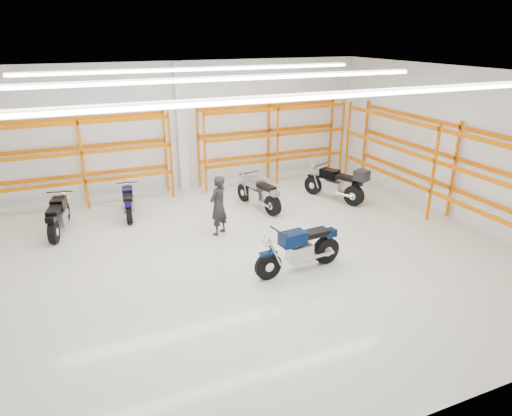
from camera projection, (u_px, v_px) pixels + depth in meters
name	position (u px, v px, depth m)	size (l,w,h in m)	color
ground	(243.00, 255.00, 11.81)	(14.00, 14.00, 0.00)	beige
room_shell	(241.00, 129.00, 10.64)	(14.02, 12.02, 4.51)	white
motorcycle_main	(302.00, 249.00, 10.93)	(2.34, 0.78, 1.15)	black
motorcycle_back_a	(58.00, 217.00, 12.95)	(0.86, 2.14, 1.06)	black
motorcycle_back_b	(128.00, 203.00, 14.15)	(0.67, 1.95, 0.96)	black
motorcycle_back_c	(260.00, 194.00, 14.73)	(0.82, 2.20, 1.09)	black
motorcycle_back_d	(339.00, 184.00, 15.37)	(1.28, 2.34, 1.26)	black
standing_man	(218.00, 205.00, 12.77)	(0.63, 0.41, 1.73)	black
structural_column	(181.00, 128.00, 15.99)	(0.32, 0.32, 4.50)	white
pallet_racking_back_left	(81.00, 153.00, 14.62)	(5.67, 0.87, 3.00)	#D65A09
pallet_racking_back_right	(273.00, 135.00, 17.10)	(5.67, 0.87, 3.00)	#D65A09
pallet_racking_side	(445.00, 162.00, 13.52)	(0.87, 9.07, 3.00)	#D65A09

